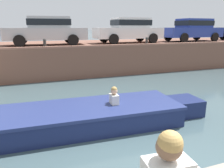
{
  "coord_description": "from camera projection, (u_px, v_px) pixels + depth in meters",
  "views": [
    {
      "loc": [
        -2.38,
        -1.82,
        2.62
      ],
      "look_at": [
        -0.59,
        3.17,
        1.23
      ],
      "focal_mm": 35.0,
      "sensor_mm": 36.0,
      "label": 1
    }
  ],
  "objects": [
    {
      "name": "car_left_inner_silver",
      "position": [
        47.0,
        30.0,
        12.15
      ],
      "size": [
        4.43,
        2.01,
        1.54
      ],
      "color": "#B7BABC",
      "rests_on": "far_quay_wall"
    },
    {
      "name": "car_centre_white",
      "position": [
        129.0,
        29.0,
        13.78
      ],
      "size": [
        4.32,
        1.97,
        1.54
      ],
      "color": "white",
      "rests_on": "far_quay_wall"
    },
    {
      "name": "far_wall_coping",
      "position": [
        83.0,
        46.0,
        11.03
      ],
      "size": [
        60.0,
        0.24,
        0.08
      ],
      "primitive_type": "cube",
      "color": "#925F4C",
      "rests_on": "far_quay_wall"
    },
    {
      "name": "mooring_bollard_mid",
      "position": [
        45.0,
        43.0,
        10.5
      ],
      "size": [
        0.15,
        0.15,
        0.45
      ],
      "color": "#2D2B28",
      "rests_on": "far_quay_wall"
    },
    {
      "name": "ground_plane",
      "position": [
        115.0,
        108.0,
        7.22
      ],
      "size": [
        400.0,
        400.0,
        0.0
      ],
      "primitive_type": "plane",
      "color": "#3D5156"
    },
    {
      "name": "car_right_inner_blue",
      "position": [
        192.0,
        29.0,
        15.37
      ],
      "size": [
        4.34,
        2.04,
        1.54
      ],
      "color": "#233893",
      "rests_on": "far_quay_wall"
    },
    {
      "name": "motorboat_passing",
      "position": [
        97.0,
        115.0,
        5.93
      ],
      "size": [
        6.13,
        1.89,
        1.06
      ],
      "color": "navy",
      "rests_on": "ground"
    },
    {
      "name": "far_quay_wall",
      "position": [
        74.0,
        56.0,
        13.87
      ],
      "size": [
        60.0,
        6.0,
        1.63
      ],
      "primitive_type": "cube",
      "color": "brown",
      "rests_on": "ground"
    },
    {
      "name": "mooring_bollard_east",
      "position": [
        147.0,
        41.0,
        12.3
      ],
      "size": [
        0.15,
        0.15,
        0.45
      ],
      "color": "#2D2B28",
      "rests_on": "far_quay_wall"
    }
  ]
}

